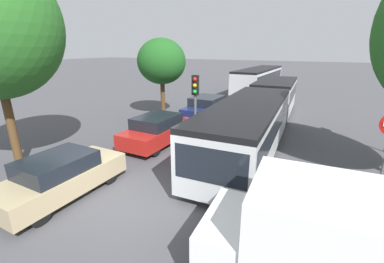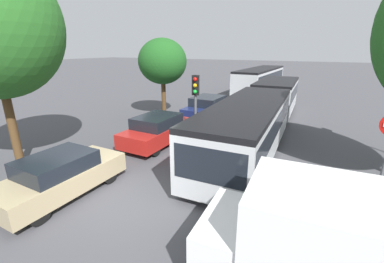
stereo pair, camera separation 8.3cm
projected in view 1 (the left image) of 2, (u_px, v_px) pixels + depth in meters
ground_plane at (126, 202)px, 7.97m from camera, size 200.00×200.00×0.00m
articulated_bus at (262, 109)px, 14.01m from camera, size 3.40×16.35×2.41m
city_bus_rear at (259, 78)px, 28.28m from camera, size 2.75×11.59×2.49m
queued_car_tan at (61, 176)px, 8.11m from camera, size 1.71×4.02×1.39m
queued_car_red at (158, 130)px, 12.60m from camera, size 1.80×4.22×1.47m
queued_car_navy at (207, 108)px, 17.14m from camera, size 1.88×4.42×1.54m
white_van at (357, 252)px, 4.37m from camera, size 5.13×2.32×2.31m
traffic_light at (195, 95)px, 11.84m from camera, size 0.38×0.40×3.40m
tree_left_mid at (162, 62)px, 17.07m from camera, size 3.22×3.22×5.22m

